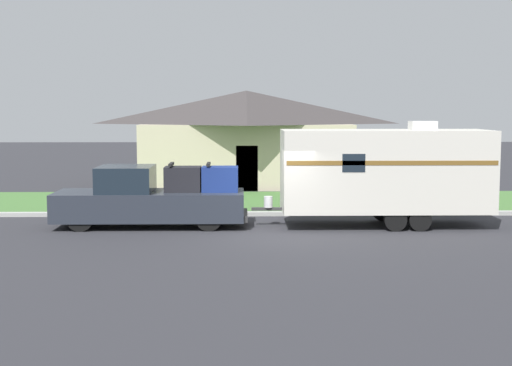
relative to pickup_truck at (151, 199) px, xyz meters
The scene contains 7 objects.
ground_plane 4.26m from the pickup_truck, 21.20° to the right, with size 120.00×120.00×0.00m, color #2D2D33.
curb_strip 4.56m from the pickup_truck, 30.01° to the left, with size 80.00×0.30×0.14m.
lawn_strip 7.11m from the pickup_truck, 56.61° to the left, with size 80.00×7.00×0.03m.
house_across_street 13.27m from the pickup_truck, 76.17° to the left, with size 10.84×6.57×4.67m.
pickup_truck is the anchor object (origin of this frame).
travel_trailer 7.57m from the pickup_truck, ahead, with size 7.61×2.38×3.38m.
mailbox 3.59m from the pickup_truck, 112.68° to the left, with size 0.48×0.20×1.25m.
Camera 1 is at (-0.98, -21.23, 3.77)m, focal length 50.00 mm.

